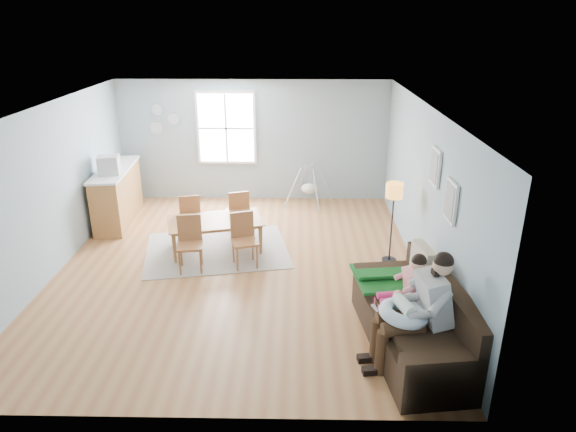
{
  "coord_description": "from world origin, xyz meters",
  "views": [
    {
      "loc": [
        0.97,
        -7.77,
        4.01
      ],
      "look_at": [
        0.83,
        -0.16,
        1.0
      ],
      "focal_mm": 32.0,
      "sensor_mm": 36.0,
      "label": 1
    }
  ],
  "objects_px": {
    "floor_lamp": "(394,197)",
    "monitor": "(109,165)",
    "father": "(419,307)",
    "storage_cube": "(392,326)",
    "chair_nw": "(190,214)",
    "baby_swing": "(309,188)",
    "dining_table": "(216,236)",
    "chair_ne": "(238,210)",
    "chair_sw": "(190,239)",
    "toddler": "(408,283)",
    "counter": "(117,194)",
    "sofa": "(417,324)",
    "chair_se": "(244,236)"
  },
  "relations": [
    {
      "from": "father",
      "to": "monitor",
      "type": "distance_m",
      "value": 6.63
    },
    {
      "from": "monitor",
      "to": "chair_ne",
      "type": "bearing_deg",
      "value": -7.91
    },
    {
      "from": "sofa",
      "to": "chair_sw",
      "type": "distance_m",
      "value": 3.95
    },
    {
      "from": "floor_lamp",
      "to": "baby_swing",
      "type": "relative_size",
      "value": 1.24
    },
    {
      "from": "father",
      "to": "counter",
      "type": "distance_m",
      "value": 6.89
    },
    {
      "from": "chair_ne",
      "to": "chair_sw",
      "type": "bearing_deg",
      "value": -115.11
    },
    {
      "from": "chair_nw",
      "to": "chair_ne",
      "type": "distance_m",
      "value": 0.91
    },
    {
      "from": "chair_sw",
      "to": "floor_lamp",
      "type": "bearing_deg",
      "value": 5.76
    },
    {
      "from": "chair_ne",
      "to": "baby_swing",
      "type": "bearing_deg",
      "value": 51.61
    },
    {
      "from": "chair_nw",
      "to": "chair_ne",
      "type": "bearing_deg",
      "value": 10.95
    },
    {
      "from": "father",
      "to": "storage_cube",
      "type": "distance_m",
      "value": 0.74
    },
    {
      "from": "floor_lamp",
      "to": "storage_cube",
      "type": "xyz_separation_m",
      "value": [
        -0.38,
        -2.39,
        -0.92
      ]
    },
    {
      "from": "floor_lamp",
      "to": "chair_sw",
      "type": "relative_size",
      "value": 1.53
    },
    {
      "from": "monitor",
      "to": "baby_swing",
      "type": "relative_size",
      "value": 0.39
    },
    {
      "from": "floor_lamp",
      "to": "monitor",
      "type": "relative_size",
      "value": 3.21
    },
    {
      "from": "father",
      "to": "chair_ne",
      "type": "xyz_separation_m",
      "value": [
        -2.55,
        3.89,
        -0.28
      ]
    },
    {
      "from": "chair_ne",
      "to": "baby_swing",
      "type": "xyz_separation_m",
      "value": [
        1.39,
        1.75,
        -0.13
      ]
    },
    {
      "from": "father",
      "to": "storage_cube",
      "type": "xyz_separation_m",
      "value": [
        -0.2,
        0.44,
        -0.56
      ]
    },
    {
      "from": "chair_sw",
      "to": "counter",
      "type": "xyz_separation_m",
      "value": [
        -1.9,
        2.12,
        0.04
      ]
    },
    {
      "from": "chair_sw",
      "to": "chair_nw",
      "type": "bearing_deg",
      "value": 101.05
    },
    {
      "from": "toddler",
      "to": "chair_sw",
      "type": "relative_size",
      "value": 1.06
    },
    {
      "from": "chair_sw",
      "to": "monitor",
      "type": "relative_size",
      "value": 2.1
    },
    {
      "from": "storage_cube",
      "to": "monitor",
      "type": "relative_size",
      "value": 1.24
    },
    {
      "from": "father",
      "to": "counter",
      "type": "xyz_separation_m",
      "value": [
        -5.11,
        4.62,
        -0.24
      ]
    },
    {
      "from": "chair_sw",
      "to": "toddler",
      "type": "bearing_deg",
      "value": -31.11
    },
    {
      "from": "floor_lamp",
      "to": "baby_swing",
      "type": "height_order",
      "value": "floor_lamp"
    },
    {
      "from": "chair_nw",
      "to": "chair_se",
      "type": "bearing_deg",
      "value": -43.37
    },
    {
      "from": "counter",
      "to": "monitor",
      "type": "xyz_separation_m",
      "value": [
        0.04,
        -0.38,
        0.73
      ]
    },
    {
      "from": "baby_swing",
      "to": "dining_table",
      "type": "bearing_deg",
      "value": -125.08
    },
    {
      "from": "father",
      "to": "chair_sw",
      "type": "xyz_separation_m",
      "value": [
        -3.21,
        2.49,
        -0.28
      ]
    },
    {
      "from": "chair_nw",
      "to": "monitor",
      "type": "height_order",
      "value": "monitor"
    },
    {
      "from": "toddler",
      "to": "monitor",
      "type": "bearing_deg",
      "value": 143.99
    },
    {
      "from": "storage_cube",
      "to": "baby_swing",
      "type": "bearing_deg",
      "value": 100.53
    },
    {
      "from": "floor_lamp",
      "to": "monitor",
      "type": "height_order",
      "value": "monitor"
    },
    {
      "from": "chair_sw",
      "to": "counter",
      "type": "distance_m",
      "value": 2.85
    },
    {
      "from": "toddler",
      "to": "chair_ne",
      "type": "relative_size",
      "value": 1.07
    },
    {
      "from": "chair_sw",
      "to": "chair_ne",
      "type": "distance_m",
      "value": 1.54
    },
    {
      "from": "dining_table",
      "to": "chair_ne",
      "type": "relative_size",
      "value": 1.81
    },
    {
      "from": "father",
      "to": "counter",
      "type": "height_order",
      "value": "father"
    },
    {
      "from": "floor_lamp",
      "to": "dining_table",
      "type": "relative_size",
      "value": 0.85
    },
    {
      "from": "counter",
      "to": "baby_swing",
      "type": "relative_size",
      "value": 1.79
    },
    {
      "from": "dining_table",
      "to": "baby_swing",
      "type": "bearing_deg",
      "value": 40.15
    },
    {
      "from": "father",
      "to": "storage_cube",
      "type": "bearing_deg",
      "value": 114.27
    },
    {
      "from": "sofa",
      "to": "floor_lamp",
      "type": "xyz_separation_m",
      "value": [
        0.07,
        2.48,
        0.84
      ]
    },
    {
      "from": "father",
      "to": "chair_nw",
      "type": "distance_m",
      "value": 5.08
    },
    {
      "from": "chair_nw",
      "to": "baby_swing",
      "type": "xyz_separation_m",
      "value": [
        2.28,
        1.92,
        -0.11
      ]
    },
    {
      "from": "father",
      "to": "chair_nw",
      "type": "xyz_separation_m",
      "value": [
        -3.45,
        3.72,
        -0.3
      ]
    },
    {
      "from": "floor_lamp",
      "to": "monitor",
      "type": "distance_m",
      "value": 5.43
    },
    {
      "from": "toddler",
      "to": "dining_table",
      "type": "relative_size",
      "value": 0.59
    },
    {
      "from": "father",
      "to": "floor_lamp",
      "type": "xyz_separation_m",
      "value": [
        0.17,
        2.84,
        0.37
      ]
    }
  ]
}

